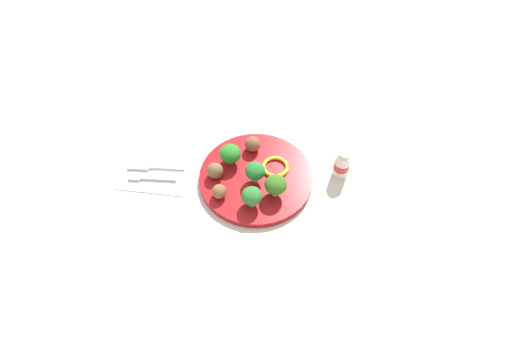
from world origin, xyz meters
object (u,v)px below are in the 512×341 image
broccoli_floret_center (276,185)px  yogurt_bottle (342,164)px  meatball_front_left (215,171)px  broccoli_floret_mid_right (255,171)px  broccoli_floret_back_left (253,196)px  broccoli_floret_near_rim (230,154)px  pepper_ring_back_right (275,167)px  meatball_back_left (252,144)px  plate (256,177)px  meatball_near_rim (219,191)px  knife (154,166)px  napkin (155,173)px  fork (150,177)px

broccoli_floret_center → yogurt_bottle: bearing=-149.1°
meatball_front_left → broccoli_floret_mid_right: bearing=178.2°
broccoli_floret_back_left → broccoli_floret_center: (-0.05, -0.04, 0.00)m
broccoli_floret_mid_right → broccoli_floret_center: 0.06m
broccoli_floret_near_rim → pepper_ring_back_right: bearing=176.6°
broccoli_floret_near_rim → meatball_back_left: (-0.05, -0.05, -0.01)m
broccoli_floret_back_left → meatball_front_left: bearing=-35.8°
broccoli_floret_center → meatball_front_left: broccoli_floret_center is taller
plate → broccoli_floret_near_rim: 0.09m
meatball_near_rim → knife: size_ratio=0.24×
plate → pepper_ring_back_right: pepper_ring_back_right is taller
meatball_front_left → meatball_near_rim: size_ratio=1.15×
broccoli_floret_near_rim → napkin: (0.19, 0.05, -0.04)m
meatball_front_left → fork: meatball_front_left is taller
broccoli_floret_back_left → yogurt_bottle: size_ratio=0.67×
meatball_back_left → fork: size_ratio=0.33×
pepper_ring_back_right → fork: size_ratio=0.56×
meatball_back_left → yogurt_bottle: 0.23m
broccoli_floret_near_rim → meatball_front_left: broccoli_floret_near_rim is taller
broccoli_floret_near_rim → yogurt_bottle: 0.28m
knife → meatball_front_left: bearing=173.7°
fork → knife: size_ratio=0.83×
broccoli_floret_back_left → pepper_ring_back_right: broccoli_floret_back_left is taller
broccoli_floret_mid_right → napkin: (0.25, -0.00, -0.05)m
broccoli_floret_back_left → yogurt_bottle: yogurt_bottle is taller
fork → knife: 0.04m
plate → knife: 0.26m
pepper_ring_back_right → meatball_front_left: bearing=15.8°
broccoli_floret_back_left → fork: 0.27m
meatball_back_left → pepper_ring_back_right: bearing=139.4°
fork → broccoli_floret_center: bearing=176.4°
broccoli_floret_near_rim → yogurt_bottle: (-0.28, -0.01, -0.01)m
broccoli_floret_back_left → broccoli_floret_mid_right: (0.00, -0.07, 0.00)m
meatball_front_left → yogurt_bottle: bearing=-169.7°
plate → yogurt_bottle: bearing=-168.0°
plate → broccoli_floret_mid_right: (0.00, 0.01, 0.04)m
broccoli_floret_mid_right → pepper_ring_back_right: size_ratio=0.83×
broccoli_floret_center → pepper_ring_back_right: (0.01, -0.08, -0.03)m
meatball_front_left → broccoli_floret_back_left: bearing=144.2°
knife → meatball_near_rim: bearing=157.3°
knife → broccoli_floret_back_left: bearing=161.0°
napkin → yogurt_bottle: (-0.46, -0.06, 0.03)m
broccoli_floret_back_left → yogurt_bottle: 0.24m
meatball_back_left → knife: meatball_back_left is taller
plate → meatball_near_rim: (0.08, 0.07, 0.03)m
broccoli_floret_near_rim → meatball_near_rim: size_ratio=1.54×
yogurt_bottle → broccoli_floret_mid_right: bearing=15.8°
broccoli_floret_center → meatball_front_left: size_ratio=1.45×
yogurt_bottle → knife: bearing=4.6°
broccoli_floret_center → meatball_back_left: size_ratio=1.45×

